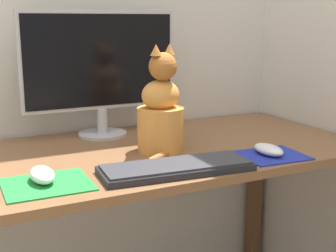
{
  "coord_description": "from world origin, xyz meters",
  "views": [
    {
      "loc": [
        -0.54,
        -1.3,
        1.1
      ],
      "look_at": [
        0.04,
        -0.14,
        0.8
      ],
      "focal_mm": 50.0,
      "sensor_mm": 36.0,
      "label": 1
    }
  ],
  "objects": [
    {
      "name": "computer_mouse_right",
      "position": [
        0.33,
        -0.23,
        0.72
      ],
      "size": [
        0.06,
        0.11,
        0.03
      ],
      "color": "white",
      "rests_on": "mousepad_right"
    },
    {
      "name": "desk",
      "position": [
        0.0,
        0.0,
        0.61
      ],
      "size": [
        1.45,
        0.67,
        0.7
      ],
      "color": "brown",
      "rests_on": "ground_plane"
    },
    {
      "name": "monitor",
      "position": [
        -0.03,
        0.24,
        0.94
      ],
      "size": [
        0.54,
        0.17,
        0.43
      ],
      "color": "#B2B2B7",
      "rests_on": "desk"
    },
    {
      "name": "mousepad_left",
      "position": [
        -0.32,
        -0.19,
        0.7
      ],
      "size": [
        0.21,
        0.19,
        0.0
      ],
      "rotation": [
        0.0,
        0.0,
        -0.02
      ],
      "color": "#238438",
      "rests_on": "desk"
    },
    {
      "name": "keyboard",
      "position": [
        0.01,
        -0.24,
        0.71
      ],
      "size": [
        0.42,
        0.18,
        0.02
      ],
      "rotation": [
        0.0,
        0.0,
        -0.09
      ],
      "color": "black",
      "rests_on": "desk"
    },
    {
      "name": "cat",
      "position": [
        0.07,
        -0.04,
        0.82
      ],
      "size": [
        0.19,
        0.22,
        0.33
      ],
      "rotation": [
        0.0,
        0.0,
        0.27
      ],
      "color": "#D6893D",
      "rests_on": "desk"
    },
    {
      "name": "computer_mouse_left",
      "position": [
        -0.33,
        -0.17,
        0.72
      ],
      "size": [
        0.06,
        0.11,
        0.04
      ],
      "color": "white",
      "rests_on": "mousepad_left"
    },
    {
      "name": "mousepad_right",
      "position": [
        0.34,
        -0.23,
        0.7
      ],
      "size": [
        0.2,
        0.18,
        0.0
      ],
      "rotation": [
        0.0,
        0.0,
        -0.07
      ],
      "color": "#1E2D9E",
      "rests_on": "desk"
    }
  ]
}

